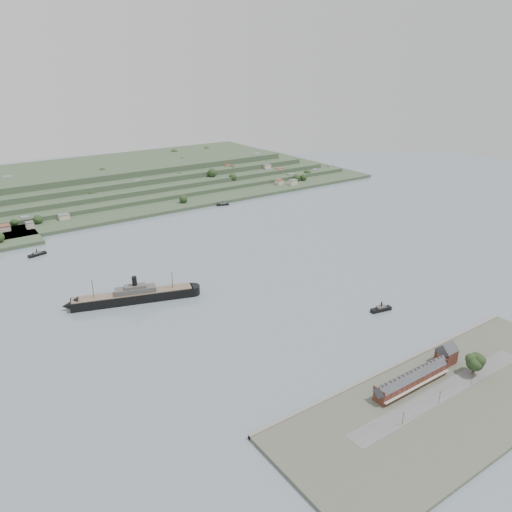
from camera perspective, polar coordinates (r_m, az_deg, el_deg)
ground at (r=423.41m, az=0.32°, el=-3.23°), size 1400.00×1400.00×0.00m
near_shore at (r=310.42m, az=21.21°, el=-14.91°), size 220.00×80.00×2.60m
terrace_row at (r=308.46m, az=17.37°, el=-13.28°), size 55.60×9.80×11.07m
gabled_building at (r=336.22m, az=20.94°, el=-10.37°), size 10.40×10.18×14.09m
far_peninsula at (r=768.07m, az=-15.12°, el=8.45°), size 760.00×309.00×30.00m
steamship at (r=403.70m, az=-14.21°, el=-4.52°), size 103.20×42.06×25.44m
tugboat at (r=391.14m, az=14.11°, el=-5.87°), size 17.28×7.68×7.53m
ferry_west at (r=527.71m, az=-23.73°, el=0.20°), size 17.88×8.80×6.46m
ferry_east at (r=651.87m, az=-3.82°, el=5.91°), size 16.16×8.60×5.84m
fig_tree at (r=329.83m, az=23.85°, el=-11.00°), size 12.75×11.04×14.23m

